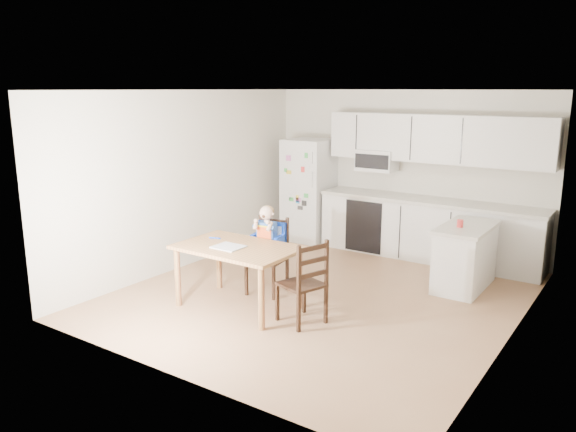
# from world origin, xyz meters

# --- Properties ---
(room) EXTENTS (4.52, 5.01, 2.51)m
(room) POSITION_xyz_m (0.00, 0.48, 1.25)
(room) COLOR #946746
(room) RESTS_ON ground
(refrigerator) EXTENTS (0.72, 0.70, 1.70)m
(refrigerator) POSITION_xyz_m (-1.55, 2.15, 0.85)
(refrigerator) COLOR silver
(refrigerator) RESTS_ON ground
(kitchen_run) EXTENTS (3.37, 0.62, 2.15)m
(kitchen_run) POSITION_xyz_m (0.50, 2.24, 0.88)
(kitchen_run) COLOR silver
(kitchen_run) RESTS_ON ground
(kitchen_island) EXTENTS (0.58, 1.11, 0.82)m
(kitchen_island) POSITION_xyz_m (1.38, 1.26, 0.41)
(kitchen_island) COLOR silver
(kitchen_island) RESTS_ON ground
(red_cup) EXTENTS (0.08, 0.08, 0.10)m
(red_cup) POSITION_xyz_m (1.33, 1.12, 0.87)
(red_cup) COLOR red
(red_cup) RESTS_ON kitchen_island
(dining_table) EXTENTS (1.39, 0.89, 0.74)m
(dining_table) POSITION_xyz_m (-0.61, -0.90, 0.64)
(dining_table) COLOR brown
(dining_table) RESTS_ON ground
(napkin) EXTENTS (0.33, 0.29, 0.01)m
(napkin) POSITION_xyz_m (-0.66, -1.00, 0.75)
(napkin) COLOR #A7A7AC
(napkin) RESTS_ON dining_table
(toddler_spoon) EXTENTS (0.12, 0.06, 0.02)m
(toddler_spoon) POSITION_xyz_m (-1.05, -0.80, 0.75)
(toddler_spoon) COLOR #0F39BE
(toddler_spoon) RESTS_ON dining_table
(chair_booster) EXTENTS (0.48, 0.48, 1.12)m
(chair_booster) POSITION_xyz_m (-0.61, -0.29, 0.68)
(chair_booster) COLOR black
(chair_booster) RESTS_ON ground
(chair_side) EXTENTS (0.53, 0.53, 0.95)m
(chair_side) POSITION_xyz_m (0.33, -0.88, 0.54)
(chair_side) COLOR black
(chair_side) RESTS_ON ground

